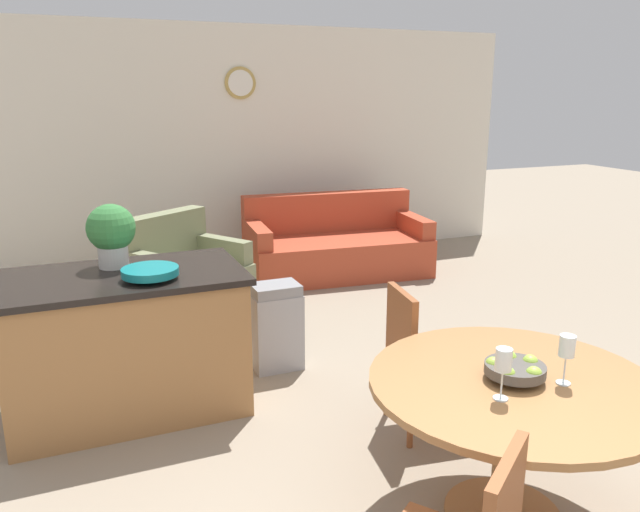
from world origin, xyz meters
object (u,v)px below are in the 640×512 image
at_px(wine_glass_right, 567,348).
at_px(trash_bin, 276,327).
at_px(kitchen_island, 127,343).
at_px(teal_bowl, 150,272).
at_px(armchair, 185,278).
at_px(dining_table, 511,413).
at_px(dining_chair_far_side, 419,353).
at_px(fruit_bowl, 515,369).
at_px(wine_glass_left, 503,362).
at_px(couch, 336,247).
at_px(potted_plant, 111,232).

xyz_separation_m(wine_glass_right, trash_bin, (-0.63, 2.13, -0.58)).
height_order(wine_glass_right, kitchen_island, wine_glass_right).
bearing_deg(kitchen_island, trash_bin, 12.98).
bearing_deg(kitchen_island, teal_bowl, -49.51).
bearing_deg(teal_bowl, armchair, 74.56).
xyz_separation_m(dining_table, dining_chair_far_side, (0.05, 0.88, -0.08)).
relative_size(fruit_bowl, trash_bin, 0.42).
relative_size(fruit_bowl, wine_glass_left, 1.18).
height_order(wine_glass_right, couch, wine_glass_right).
bearing_deg(dining_chair_far_side, wine_glass_right, 15.23).
distance_m(wine_glass_left, potted_plant, 2.50).
xyz_separation_m(potted_plant, trash_bin, (1.08, 0.06, -0.81)).
relative_size(wine_glass_left, wine_glass_right, 1.00).
bearing_deg(wine_glass_left, teal_bowl, 124.68).
bearing_deg(potted_plant, fruit_bowl, -51.88).
bearing_deg(kitchen_island, wine_glass_right, -48.19).
bearing_deg(fruit_bowl, couch, 77.01).
bearing_deg(armchair, kitchen_island, -144.12).
xyz_separation_m(dining_chair_far_side, wine_glass_right, (0.12, -1.00, 0.41)).
relative_size(wine_glass_right, kitchen_island, 0.16).
bearing_deg(trash_bin, wine_glass_right, -73.57).
distance_m(wine_glass_right, potted_plant, 2.70).
distance_m(kitchen_island, couch, 3.40).
distance_m(wine_glass_left, armchair, 3.78).
relative_size(dining_chair_far_side, trash_bin, 1.37).
distance_m(dining_table, wine_glass_left, 0.39).
bearing_deg(couch, teal_bowl, -127.01).
relative_size(dining_table, fruit_bowl, 4.84).
bearing_deg(wine_glass_right, dining_chair_far_side, 97.00).
xyz_separation_m(dining_chair_far_side, potted_plant, (-1.59, 1.08, 0.64)).
xyz_separation_m(fruit_bowl, kitchen_island, (-1.51, 1.78, -0.33)).
bearing_deg(dining_chair_far_side, dining_table, 4.70).
bearing_deg(teal_bowl, dining_chair_far_side, -26.81).
xyz_separation_m(potted_plant, couch, (2.49, 2.15, -0.84)).
bearing_deg(wine_glass_left, potted_plant, 123.28).
relative_size(dining_table, kitchen_island, 0.89).
height_order(wine_glass_right, potted_plant, potted_plant).
distance_m(teal_bowl, couch, 3.48).
bearing_deg(potted_plant, wine_glass_left, -56.72).
bearing_deg(couch, fruit_bowl, -97.40).
bearing_deg(trash_bin, kitchen_island, -167.02).
bearing_deg(kitchen_island, wine_glass_left, -54.74).
height_order(fruit_bowl, wine_glass_left, wine_glass_left).
xyz_separation_m(wine_glass_left, couch, (1.12, 4.23, -0.60)).
height_order(kitchen_island, trash_bin, kitchen_island).
height_order(dining_table, kitchen_island, kitchen_island).
relative_size(couch, armchair, 1.64).
relative_size(kitchen_island, couch, 0.72).
xyz_separation_m(dining_chair_far_side, trash_bin, (-0.51, 1.14, -0.17)).
bearing_deg(dining_table, armchair, 103.03).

